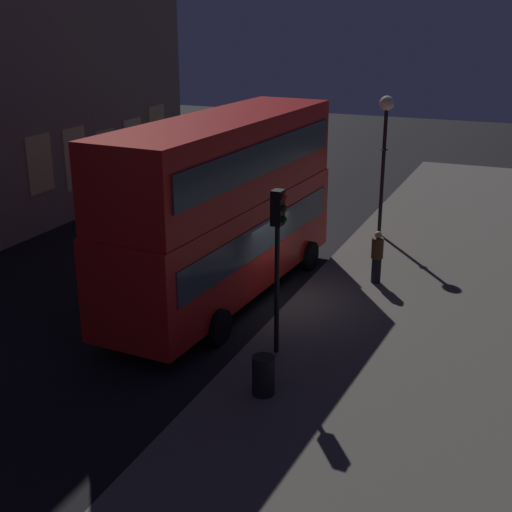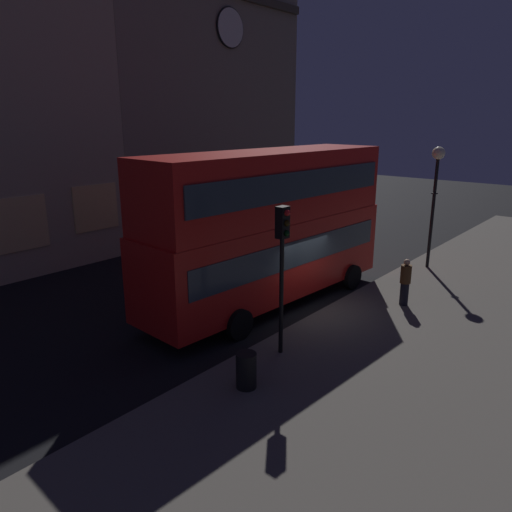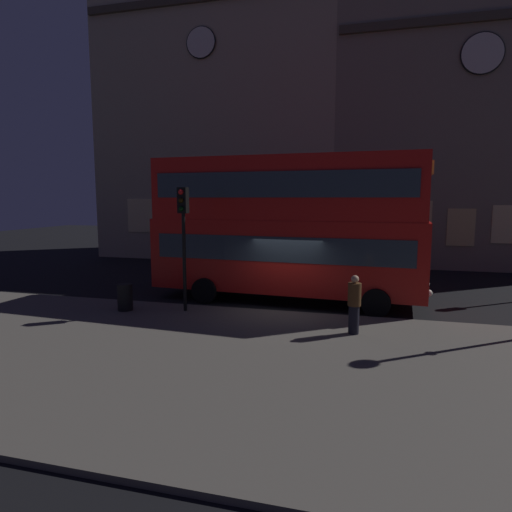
{
  "view_description": "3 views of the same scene",
  "coord_description": "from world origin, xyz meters",
  "px_view_note": "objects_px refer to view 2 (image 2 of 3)",
  "views": [
    {
      "loc": [
        -17.99,
        -6.98,
        8.19
      ],
      "look_at": [
        -1.39,
        0.03,
        1.89
      ],
      "focal_mm": 49.16,
      "sensor_mm": 36.0,
      "label": 1
    },
    {
      "loc": [
        -13.18,
        -8.75,
        6.5
      ],
      "look_at": [
        -1.79,
        0.81,
        2.24
      ],
      "focal_mm": 34.0,
      "sensor_mm": 36.0,
      "label": 2
    },
    {
      "loc": [
        2.93,
        -14.9,
        3.95
      ],
      "look_at": [
        -1.23,
        0.57,
        1.83
      ],
      "focal_mm": 31.06,
      "sensor_mm": 36.0,
      "label": 3
    }
  ],
  "objects_px": {
    "double_decker_bus": "(269,222)",
    "street_lamp": "(436,177)",
    "litter_bin": "(246,370)",
    "traffic_light_far_side": "(340,194)",
    "pedestrian": "(405,282)",
    "traffic_light_near_kerb": "(282,250)"
  },
  "relations": [
    {
      "from": "traffic_light_near_kerb",
      "to": "street_lamp",
      "type": "relative_size",
      "value": 0.8
    },
    {
      "from": "traffic_light_far_side",
      "to": "street_lamp",
      "type": "relative_size",
      "value": 0.72
    },
    {
      "from": "traffic_light_near_kerb",
      "to": "litter_bin",
      "type": "distance_m",
      "value": 3.27
    },
    {
      "from": "traffic_light_near_kerb",
      "to": "double_decker_bus",
      "type": "bearing_deg",
      "value": 45.25
    },
    {
      "from": "traffic_light_near_kerb",
      "to": "pedestrian",
      "type": "distance_m",
      "value": 6.16
    },
    {
      "from": "traffic_light_near_kerb",
      "to": "pedestrian",
      "type": "bearing_deg",
      "value": -9.6
    },
    {
      "from": "traffic_light_far_side",
      "to": "street_lamp",
      "type": "height_order",
      "value": "street_lamp"
    },
    {
      "from": "traffic_light_near_kerb",
      "to": "street_lamp",
      "type": "height_order",
      "value": "street_lamp"
    },
    {
      "from": "traffic_light_near_kerb",
      "to": "traffic_light_far_side",
      "type": "height_order",
      "value": "traffic_light_near_kerb"
    },
    {
      "from": "traffic_light_far_side",
      "to": "litter_bin",
      "type": "height_order",
      "value": "traffic_light_far_side"
    },
    {
      "from": "double_decker_bus",
      "to": "street_lamp",
      "type": "bearing_deg",
      "value": -16.74
    },
    {
      "from": "pedestrian",
      "to": "traffic_light_far_side",
      "type": "bearing_deg",
      "value": 156.57
    },
    {
      "from": "street_lamp",
      "to": "litter_bin",
      "type": "relative_size",
      "value": 5.76
    },
    {
      "from": "double_decker_bus",
      "to": "traffic_light_far_side",
      "type": "distance_m",
      "value": 9.41
    },
    {
      "from": "traffic_light_far_side",
      "to": "street_lamp",
      "type": "distance_m",
      "value": 5.68
    },
    {
      "from": "street_lamp",
      "to": "litter_bin",
      "type": "height_order",
      "value": "street_lamp"
    },
    {
      "from": "street_lamp",
      "to": "litter_bin",
      "type": "xyz_separation_m",
      "value": [
        -12.68,
        -0.41,
        -3.5
      ]
    },
    {
      "from": "double_decker_bus",
      "to": "pedestrian",
      "type": "relative_size",
      "value": 6.18
    },
    {
      "from": "litter_bin",
      "to": "traffic_light_far_side",
      "type": "bearing_deg",
      "value": 22.39
    },
    {
      "from": "street_lamp",
      "to": "litter_bin",
      "type": "distance_m",
      "value": 13.16
    },
    {
      "from": "double_decker_bus",
      "to": "traffic_light_near_kerb",
      "type": "bearing_deg",
      "value": -133.1
    },
    {
      "from": "traffic_light_far_side",
      "to": "traffic_light_near_kerb",
      "type": "bearing_deg",
      "value": 22.31
    }
  ]
}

